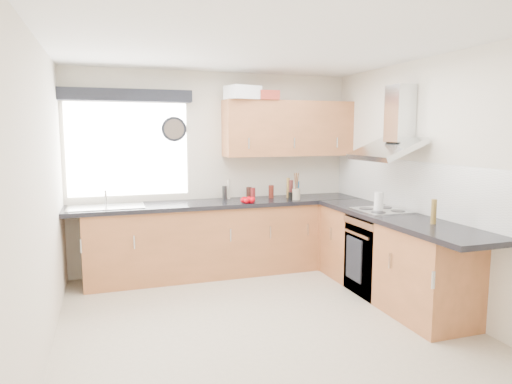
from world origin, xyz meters
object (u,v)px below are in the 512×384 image
object	(u,v)px
oven	(380,255)
extractor_hood	(393,131)
washing_machine	(191,244)
upper_cabinets	(289,129)

from	to	relation	value
oven	extractor_hood	distance (m)	1.35
washing_machine	extractor_hood	bearing A→B (deg)	-33.05
upper_cabinets	washing_machine	xyz separation A→B (m)	(-1.32, -0.10, -1.40)
extractor_hood	upper_cabinets	size ratio (longest dim) A/B	0.46
oven	upper_cabinets	distance (m)	1.99
upper_cabinets	washing_machine	bearing A→B (deg)	-175.44
extractor_hood	oven	bearing A→B (deg)	180.00
upper_cabinets	oven	bearing A→B (deg)	-67.46
washing_machine	upper_cabinets	bearing A→B (deg)	3.31
oven	extractor_hood	world-z (taller)	extractor_hood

